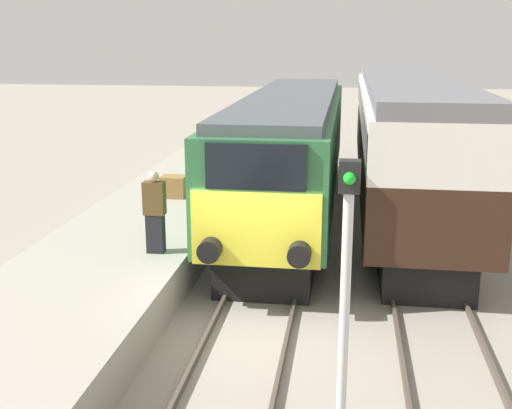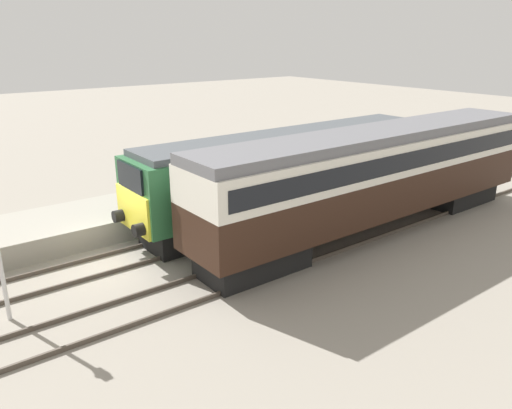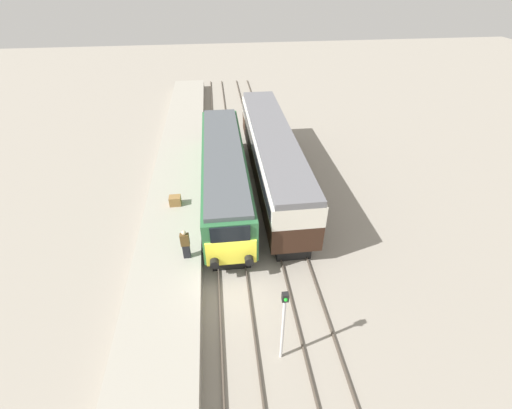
{
  "view_description": "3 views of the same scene",
  "coord_description": "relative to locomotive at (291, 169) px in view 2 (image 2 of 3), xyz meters",
  "views": [
    {
      "loc": [
        1.67,
        -10.87,
        5.25
      ],
      "look_at": [
        0.0,
        0.65,
        2.21
      ],
      "focal_mm": 45.0,
      "sensor_mm": 36.0,
      "label": 1
    },
    {
      "loc": [
        15.45,
        -5.84,
        7.46
      ],
      "look_at": [
        1.7,
        4.65,
        1.6
      ],
      "focal_mm": 35.0,
      "sensor_mm": 36.0,
      "label": 2
    },
    {
      "loc": [
        -0.24,
        -11.54,
        13.42
      ],
      "look_at": [
        1.7,
        4.65,
        1.6
      ],
      "focal_mm": 24.0,
      "sensor_mm": 36.0,
      "label": 3
    }
  ],
  "objects": [
    {
      "name": "ground_plane",
      "position": [
        0.0,
        -7.84,
        -2.07
      ],
      "size": [
        120.0,
        120.0,
        0.0
      ],
      "primitive_type": "plane",
      "color": "gray"
    },
    {
      "name": "luggage_crate",
      "position": [
        -3.17,
        -1.59,
        -0.9
      ],
      "size": [
        0.7,
        0.56,
        0.6
      ],
      "color": "olive",
      "rests_on": "platform_left"
    },
    {
      "name": "rails_near_track",
      "position": [
        0.0,
        -2.84,
        -2.0
      ],
      "size": [
        1.51,
        60.0,
        0.14
      ],
      "color": "#4C4238",
      "rests_on": "ground_plane"
    },
    {
      "name": "passenger_carriage",
      "position": [
        3.4,
        1.41,
        0.41
      ],
      "size": [
        2.75,
        16.43,
        4.12
      ],
      "color": "black",
      "rests_on": "ground_plane"
    },
    {
      "name": "locomotive",
      "position": [
        0.0,
        0.0,
        0.0
      ],
      "size": [
        2.7,
        14.88,
        3.66
      ],
      "color": "black",
      "rests_on": "ground_plane"
    },
    {
      "name": "platform_left",
      "position": [
        -3.3,
        0.16,
        -1.63
      ],
      "size": [
        3.5,
        50.0,
        0.87
      ],
      "color": "#9E998C",
      "rests_on": "ground_plane"
    },
    {
      "name": "person_on_platform",
      "position": [
        -2.25,
        -6.33,
        -0.33
      ],
      "size": [
        0.44,
        0.26,
        1.74
      ],
      "color": "black",
      "rests_on": "platform_left"
    },
    {
      "name": "rails_far_track",
      "position": [
        3.4,
        -2.84,
        -2.0
      ],
      "size": [
        1.5,
        60.0,
        0.14
      ],
      "color": "#4C4238",
      "rests_on": "ground_plane"
    }
  ]
}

